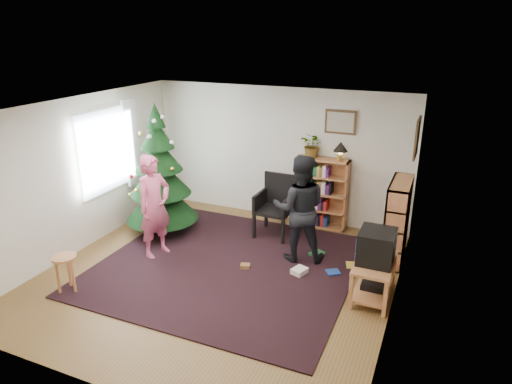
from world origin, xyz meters
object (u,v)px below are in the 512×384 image
at_px(picture_back, 341,122).
at_px(bookshelf_back, 321,192).
at_px(armchair, 277,202).
at_px(tv_stand, 374,276).
at_px(bookshelf_right, 397,220).
at_px(crt_tv, 376,246).
at_px(stool, 65,264).
at_px(christmas_tree, 160,180).
at_px(person_by_chair, 300,209).
at_px(potted_plant, 313,145).
at_px(picture_right, 417,138).
at_px(person_standing, 154,207).
at_px(table_lamp, 341,148).

bearing_deg(picture_back, bookshelf_back, -150.72).
bearing_deg(armchair, picture_back, 42.27).
bearing_deg(tv_stand, bookshelf_right, 84.58).
relative_size(crt_tv, stool, 0.92).
bearing_deg(christmas_tree, person_by_chair, -1.18).
bearing_deg(potted_plant, armchair, -124.65).
height_order(picture_right, bookshelf_back, picture_right).
relative_size(bookshelf_right, armchair, 1.20).
bearing_deg(armchair, stool, -123.07).
bearing_deg(picture_back, bookshelf_right, -37.17).
distance_m(picture_back, person_by_chair, 1.88).
height_order(christmas_tree, person_standing, christmas_tree).
bearing_deg(tv_stand, crt_tv, -180.00).
relative_size(picture_back, person_standing, 0.33).
bearing_deg(christmas_tree, tv_stand, -10.26).
bearing_deg(table_lamp, person_by_chair, -101.12).
bearing_deg(person_standing, potted_plant, -26.63).
distance_m(tv_stand, table_lamp, 2.57).
height_order(bookshelf_back, crt_tv, bookshelf_back).
relative_size(christmas_tree, stool, 4.22).
height_order(armchair, stool, armchair).
distance_m(tv_stand, person_standing, 3.48).
xyz_separation_m(picture_right, tv_stand, (-0.26, -1.44, -1.63)).
bearing_deg(christmas_tree, stool, -91.98).
bearing_deg(stool, armchair, 55.69).
bearing_deg(bookshelf_right, potted_plant, 64.80).
bearing_deg(christmas_tree, crt_tv, -10.27).
distance_m(picture_right, christmas_tree, 4.31).
xyz_separation_m(bookshelf_back, stool, (-2.64, -3.57, -0.24)).
distance_m(picture_back, stool, 4.94).
xyz_separation_m(bookshelf_right, tv_stand, (-0.12, -1.27, -0.34)).
bearing_deg(armchair, table_lamp, 35.06).
height_order(person_by_chair, table_lamp, person_by_chair).
relative_size(christmas_tree, bookshelf_back, 1.79).
bearing_deg(crt_tv, picture_back, 116.21).
bearing_deg(bookshelf_right, table_lamp, 55.84).
height_order(crt_tv, person_by_chair, person_by_chair).
height_order(bookshelf_right, table_lamp, table_lamp).
relative_size(picture_back, armchair, 0.51).
relative_size(bookshelf_right, stool, 2.36).
bearing_deg(picture_back, person_by_chair, -97.97).
bearing_deg(picture_right, christmas_tree, -169.83).
distance_m(picture_back, crt_tv, 2.69).
bearing_deg(tv_stand, person_by_chair, 153.18).
distance_m(christmas_tree, bookshelf_right, 4.05).
xyz_separation_m(tv_stand, crt_tv, (-0.00, -0.00, 0.45)).
distance_m(picture_right, person_by_chair, 2.04).
height_order(bookshelf_right, potted_plant, potted_plant).
bearing_deg(person_standing, bookshelf_right, -53.53).
distance_m(bookshelf_right, person_by_chair, 1.55).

